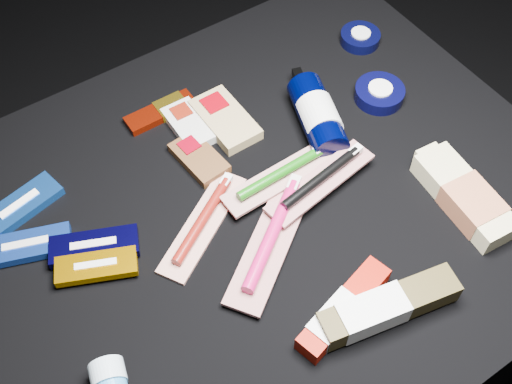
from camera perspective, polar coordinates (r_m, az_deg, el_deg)
ground at (r=1.33m, az=-0.30°, el=-11.07°), size 3.00×3.00×0.00m
cloth_table at (r=1.15m, az=-0.34°, el=-7.00°), size 0.98×0.78×0.40m
luna_bar_0 at (r=1.03m, az=-20.21°, el=-1.22°), size 0.14×0.07×0.02m
luna_bar_1 at (r=0.99m, az=-19.72°, el=-4.55°), size 0.14×0.09×0.02m
luna_bar_2 at (r=0.96m, az=-14.18°, el=-4.69°), size 0.14×0.10×0.02m
luna_bar_3 at (r=0.94m, az=-14.00°, el=-6.43°), size 0.12×0.09×0.02m
clif_bar_0 at (r=1.03m, az=-5.22°, el=3.15°), size 0.06×0.10×0.02m
clif_bar_1 at (r=1.08m, az=-6.05°, el=6.10°), size 0.06×0.10×0.02m
clif_bar_2 at (r=1.08m, az=-2.92°, el=6.63°), size 0.07×0.13×0.02m
power_bar at (r=1.10m, az=-8.17°, el=7.20°), size 0.12×0.04×0.02m
lotion_bottle at (r=1.06m, az=5.50°, el=6.71°), size 0.10×0.19×0.06m
cream_tin_upper at (r=1.23m, az=9.24°, el=13.40°), size 0.07×0.07×0.02m
cream_tin_lower at (r=1.13m, az=10.91°, el=8.61°), size 0.08×0.08×0.03m
bodywash_bottle at (r=1.02m, az=18.11°, el=-0.47°), size 0.08×0.19×0.04m
toothbrush_pack_0 at (r=0.96m, az=-4.68°, el=-2.56°), size 0.20×0.14×0.02m
toothbrush_pack_1 at (r=0.93m, az=1.49°, el=-3.84°), size 0.23×0.19×0.03m
toothbrush_pack_2 at (r=0.99m, az=2.33°, el=1.56°), size 0.20×0.05×0.02m
toothbrush_pack_3 at (r=0.98m, az=5.88°, el=1.15°), size 0.20×0.07×0.02m
toothpaste_carton_red at (r=0.88m, az=7.52°, el=-10.57°), size 0.17×0.08×0.03m
toothpaste_carton_green at (r=0.89m, az=11.20°, el=-10.13°), size 0.20×0.08×0.04m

